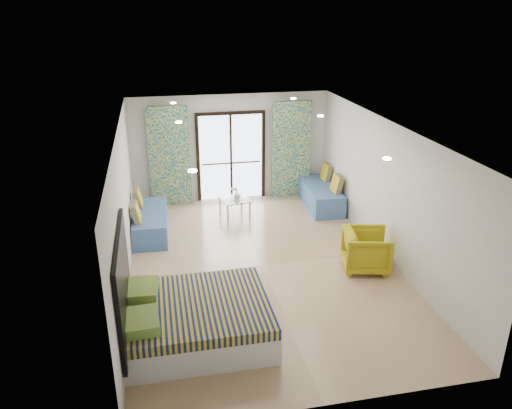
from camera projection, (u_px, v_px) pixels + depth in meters
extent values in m
cube|color=black|center=(230.00, 113.00, 12.27)|extent=(1.76, 0.08, 0.08)
cube|color=black|center=(198.00, 160.00, 12.54)|extent=(0.08, 0.08, 2.20)
cube|color=black|center=(263.00, 156.00, 12.86)|extent=(0.08, 0.08, 2.20)
cube|color=black|center=(231.00, 158.00, 12.70)|extent=(0.05, 0.06, 2.20)
cube|color=#595451|center=(231.00, 163.00, 12.77)|extent=(1.52, 0.03, 0.04)
cube|color=white|center=(169.00, 157.00, 12.22)|extent=(1.00, 0.10, 2.50)
cube|color=white|center=(291.00, 150.00, 12.81)|extent=(1.00, 0.10, 2.50)
cylinder|color=#FFE0B2|center=(192.00, 171.00, 6.66)|extent=(0.12, 0.12, 0.02)
cylinder|color=#FFE0B2|center=(387.00, 159.00, 7.19)|extent=(0.12, 0.12, 0.02)
cylinder|color=#FFE0B2|center=(179.00, 122.00, 9.39)|extent=(0.12, 0.12, 0.02)
cylinder|color=#FFE0B2|center=(320.00, 116.00, 9.91)|extent=(0.12, 0.12, 0.02)
cylinder|color=#FFE0B2|center=(173.00, 103.00, 11.20)|extent=(0.12, 0.12, 0.02)
cylinder|color=#FFE0B2|center=(293.00, 98.00, 11.73)|extent=(0.12, 0.12, 0.02)
cube|color=black|center=(123.00, 285.00, 7.06)|extent=(0.06, 2.10, 1.50)
cube|color=silver|center=(125.00, 246.00, 8.19)|extent=(0.02, 0.10, 0.10)
cube|color=silver|center=(197.00, 325.00, 7.56)|extent=(2.21, 1.76, 0.44)
cube|color=navy|center=(196.00, 308.00, 7.44)|extent=(2.18, 1.80, 0.17)
cube|color=#165F65|center=(141.00, 322.00, 6.85)|extent=(0.53, 0.63, 0.15)
cube|color=#165F65|center=(141.00, 290.00, 7.61)|extent=(0.54, 0.64, 0.15)
cube|color=#42649E|center=(151.00, 225.00, 11.01)|extent=(0.78, 1.87, 0.41)
cube|color=#42649E|center=(150.00, 214.00, 10.91)|extent=(0.76, 1.84, 0.10)
cube|color=navy|center=(136.00, 213.00, 10.39)|extent=(0.22, 0.47, 0.43)
cube|color=navy|center=(138.00, 198.00, 11.18)|extent=(0.22, 0.47, 0.43)
cube|color=#42649E|center=(320.00, 197.00, 12.54)|extent=(0.84, 1.94, 0.42)
cube|color=#42649E|center=(321.00, 188.00, 12.45)|extent=(0.82, 1.91, 0.11)
cube|color=navy|center=(337.00, 184.00, 11.98)|extent=(0.24, 0.49, 0.44)
cube|color=navy|center=(326.00, 172.00, 12.80)|extent=(0.24, 0.49, 0.44)
cylinder|color=silver|center=(228.00, 213.00, 11.62)|extent=(0.06, 0.06, 0.41)
cylinder|color=silver|center=(250.00, 210.00, 11.82)|extent=(0.06, 0.06, 0.41)
cylinder|color=silver|center=(220.00, 205.00, 12.09)|extent=(0.06, 0.06, 0.41)
cylinder|color=silver|center=(241.00, 202.00, 12.29)|extent=(0.06, 0.06, 0.41)
cube|color=#8CA59E|center=(235.00, 199.00, 11.88)|extent=(0.75, 0.75, 0.02)
sphere|color=white|center=(236.00, 190.00, 11.81)|extent=(0.07, 0.07, 0.07)
sphere|color=white|center=(234.00, 189.00, 11.83)|extent=(0.07, 0.07, 0.07)
sphere|color=white|center=(232.00, 189.00, 11.76)|extent=(0.07, 0.07, 0.07)
sphere|color=white|center=(235.00, 189.00, 11.73)|extent=(0.07, 0.07, 0.07)
imported|color=white|center=(237.00, 195.00, 11.88)|extent=(0.22, 0.23, 0.17)
imported|color=#AFA316|center=(367.00, 248.00, 9.46)|extent=(0.96, 0.99, 0.86)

